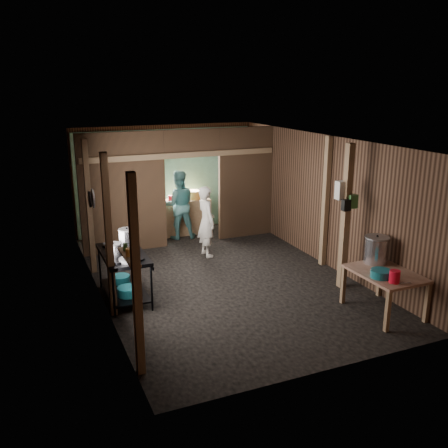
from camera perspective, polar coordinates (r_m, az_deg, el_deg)
name	(u,v)px	position (r m, az deg, el deg)	size (l,w,h in m)	color
floor	(220,276)	(9.52, -0.47, -6.07)	(4.50, 7.00, 0.00)	black
ceiling	(220,140)	(8.87, -0.51, 9.68)	(4.50, 7.00, 0.00)	#312F2C
wall_back	(165,178)	(12.34, -6.78, 5.27)	(4.50, 0.00, 2.60)	brown
wall_front	(330,277)	(6.18, 12.14, -6.00)	(4.50, 0.00, 2.60)	brown
wall_left	(96,224)	(8.53, -14.58, 0.00)	(0.00, 7.00, 2.60)	brown
wall_right	(323,200)	(10.16, 11.32, 2.74)	(0.00, 7.00, 2.60)	brown
partition_left	(123,193)	(10.79, -11.57, 3.50)	(1.85, 0.10, 2.60)	brown
partition_right	(246,183)	(11.70, 2.50, 4.77)	(1.35, 0.10, 2.60)	brown
partition_header	(192,143)	(11.04, -3.74, 9.33)	(1.30, 0.10, 0.60)	brown
turquoise_panel	(166,181)	(12.29, -6.69, 4.99)	(4.40, 0.06, 2.50)	#6FB7AC
back_counter	(185,216)	(12.11, -4.54, 0.87)	(1.20, 0.50, 0.85)	#9C7F59
wall_clock	(176,154)	(12.22, -5.60, 8.05)	(0.20, 0.20, 0.03)	silver
post_left_a	(136,278)	(6.11, -10.09, -6.13)	(0.10, 0.12, 2.60)	#9C7F59
post_left_b	(109,237)	(7.78, -13.15, -1.44)	(0.10, 0.12, 2.60)	#9C7F59
post_left_c	(89,208)	(9.69, -15.29, 1.84)	(0.10, 0.12, 2.60)	#9C7F59
post_right	(325,202)	(9.96, 11.63, 2.46)	(0.10, 0.12, 2.60)	#9C7F59
post_free	(346,218)	(8.91, 13.85, 0.73)	(0.12, 0.12, 2.60)	#9C7F59
cross_beam	(182,155)	(10.94, -4.87, 7.93)	(4.40, 0.12, 0.12)	#9C7F59
pan_lid_big	(93,198)	(8.84, -14.89, 2.87)	(0.34, 0.34, 0.03)	gray
pan_lid_small	(90,199)	(9.25, -15.22, 2.77)	(0.30, 0.30, 0.03)	black
wall_shelf	(129,257)	(6.54, -10.89, -3.74)	(0.14, 0.80, 0.03)	#9C7F59
jar_white	(133,258)	(6.29, -10.43, -3.90)	(0.07, 0.07, 0.10)	silver
jar_yellow	(129,252)	(6.52, -10.92, -3.20)	(0.08, 0.08, 0.10)	#FBA845
jar_green	(125,247)	(6.73, -11.33, -2.63)	(0.06, 0.06, 0.10)	#377537
bag_white	(342,190)	(8.83, 13.49, 3.82)	(0.22, 0.15, 0.32)	silver
bag_green	(352,201)	(8.84, 14.57, 2.55)	(0.16, 0.12, 0.24)	#377537
bag_black	(346,205)	(8.75, 13.90, 2.13)	(0.14, 0.10, 0.20)	black
gas_range	(124,276)	(8.61, -11.44, -5.88)	(0.72, 1.41, 0.83)	black
prep_table	(384,292)	(8.38, 17.93, -7.51)	(0.85, 1.17, 0.69)	tan
stove_pot_large	(127,237)	(8.83, -11.10, -1.51)	(0.30, 0.30, 0.31)	#BABAC6
stove_pot_med	(113,250)	(8.31, -12.64, -2.97)	(0.27, 0.27, 0.24)	#BABAC6
frying_pan	(129,260)	(8.03, -10.93, -4.09)	(0.32, 0.54, 0.07)	gray
blue_tub_front	(128,291)	(8.45, -11.01, -7.62)	(0.35, 0.35, 0.15)	#186876
blue_tub_back	(121,279)	(8.99, -11.83, -6.24)	(0.32, 0.32, 0.13)	#186876
stock_pot	(376,250)	(8.57, 17.15, -2.92)	(0.40, 0.40, 0.47)	#BABAC6
wash_basin	(381,274)	(8.00, 17.65, -5.49)	(0.32, 0.32, 0.12)	#186876
pink_bucket	(395,277)	(7.85, 19.08, -5.76)	(0.16, 0.16, 0.19)	red
knife	(402,283)	(7.88, 19.81, -6.45)	(0.30, 0.04, 0.01)	#BABAC6
yellow_tub	(193,195)	(12.05, -3.63, 3.40)	(0.37, 0.37, 0.20)	#FBA845
red_cup	(170,198)	(11.89, -6.20, 2.98)	(0.11, 0.11, 0.13)	#AA0F15
cook	(206,221)	(10.43, -2.05, 0.31)	(0.55, 0.36, 1.51)	silver
worker_back	(179,205)	(11.65, -5.25, 2.21)	(0.79, 0.61, 1.62)	teal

